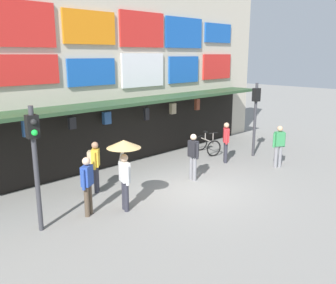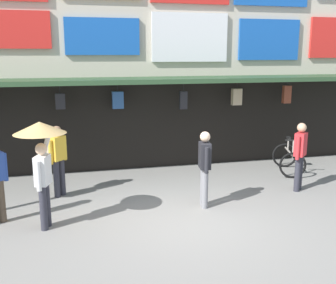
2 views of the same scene
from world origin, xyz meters
name	(u,v)px [view 2 (image 2 of 2)]	position (x,y,z in m)	size (l,w,h in m)	color
ground_plane	(186,219)	(0.00, 0.00, 0.00)	(80.00, 80.00, 0.00)	gray
shopfront	(143,30)	(0.00, 4.57, 3.96)	(18.00, 2.60, 8.00)	beige
bicycle_parked	(289,159)	(3.74, 2.51, 0.39)	(1.05, 1.33, 1.05)	black
pedestrian_in_blue	(205,165)	(0.59, 0.60, 0.95)	(0.27, 0.53, 1.68)	gray
pedestrian_with_umbrella	(41,145)	(-2.73, 0.25, 1.64)	(0.96, 0.96, 2.08)	#2D2D38
pedestrian_in_green	(300,153)	(3.18, 1.08, 0.95)	(0.41, 0.41, 1.68)	#2D2D38
pedestrian_in_white	(57,155)	(-2.52, 2.06, 0.98)	(0.47, 0.47, 1.68)	#2D2D38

